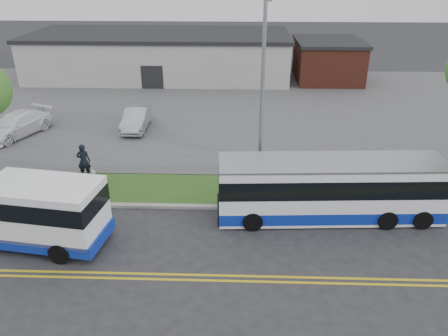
{
  "coord_description": "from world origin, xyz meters",
  "views": [
    {
      "loc": [
        1.91,
        -17.06,
        10.96
      ],
      "look_at": [
        1.24,
        2.31,
        1.6
      ],
      "focal_mm": 35.0,
      "sensor_mm": 36.0,
      "label": 1
    }
  ],
  "objects_px": {
    "transit_bus": "(330,189)",
    "pedestrian": "(84,161)",
    "parked_car_a": "(136,119)",
    "shuttle_bus": "(30,211)",
    "streetlight_near": "(262,94)",
    "parked_car_b": "(16,125)"
  },
  "relations": [
    {
      "from": "parked_car_a",
      "to": "pedestrian",
      "type": "bearing_deg",
      "value": -99.52
    },
    {
      "from": "streetlight_near",
      "to": "transit_bus",
      "type": "relative_size",
      "value": 0.92
    },
    {
      "from": "transit_bus",
      "to": "parked_car_b",
      "type": "relative_size",
      "value": 1.98
    },
    {
      "from": "parked_car_a",
      "to": "streetlight_near",
      "type": "bearing_deg",
      "value": -48.07
    },
    {
      "from": "pedestrian",
      "to": "parked_car_a",
      "type": "distance_m",
      "value": 7.74
    },
    {
      "from": "shuttle_bus",
      "to": "parked_car_b",
      "type": "height_order",
      "value": "shuttle_bus"
    },
    {
      "from": "transit_bus",
      "to": "pedestrian",
      "type": "bearing_deg",
      "value": 161.76
    },
    {
      "from": "streetlight_near",
      "to": "parked_car_b",
      "type": "height_order",
      "value": "streetlight_near"
    },
    {
      "from": "streetlight_near",
      "to": "parked_car_a",
      "type": "bearing_deg",
      "value": 132.66
    },
    {
      "from": "shuttle_bus",
      "to": "parked_car_a",
      "type": "bearing_deg",
      "value": 92.03
    },
    {
      "from": "shuttle_bus",
      "to": "transit_bus",
      "type": "relative_size",
      "value": 0.74
    },
    {
      "from": "transit_bus",
      "to": "pedestrian",
      "type": "height_order",
      "value": "transit_bus"
    },
    {
      "from": "streetlight_near",
      "to": "parked_car_b",
      "type": "relative_size",
      "value": 1.82
    },
    {
      "from": "streetlight_near",
      "to": "shuttle_bus",
      "type": "distance_m",
      "value": 11.34
    },
    {
      "from": "shuttle_bus",
      "to": "parked_car_b",
      "type": "relative_size",
      "value": 1.47
    },
    {
      "from": "parked_car_a",
      "to": "shuttle_bus",
      "type": "bearing_deg",
      "value": -96.82
    },
    {
      "from": "pedestrian",
      "to": "streetlight_near",
      "type": "bearing_deg",
      "value": 165.83
    },
    {
      "from": "parked_car_a",
      "to": "parked_car_b",
      "type": "bearing_deg",
      "value": -169.03
    },
    {
      "from": "streetlight_near",
      "to": "shuttle_bus",
      "type": "xyz_separation_m",
      "value": [
        -9.66,
        -4.63,
        -3.71
      ]
    },
    {
      "from": "transit_bus",
      "to": "shuttle_bus",
      "type": "bearing_deg",
      "value": -172.01
    },
    {
      "from": "shuttle_bus",
      "to": "parked_car_a",
      "type": "distance_m",
      "value": 13.64
    },
    {
      "from": "parked_car_a",
      "to": "parked_car_b",
      "type": "xyz_separation_m",
      "value": [
        -7.78,
        -1.61,
        0.04
      ]
    }
  ]
}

